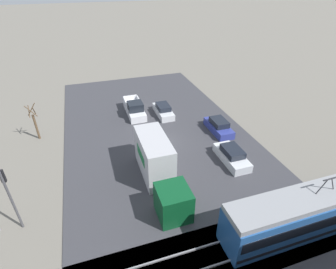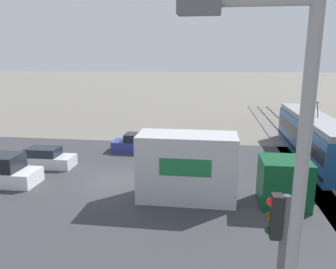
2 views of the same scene
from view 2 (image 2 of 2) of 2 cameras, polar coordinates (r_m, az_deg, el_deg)
The scene contains 8 objects.
ground_plane at distance 21.73m, azimuth -9.40°, elevation -8.17°, with size 320.00×320.00×0.00m, color slate.
road_surface at distance 21.72m, azimuth -9.41°, elevation -8.07°, with size 20.22×41.61×0.08m.
light_rail_tram at distance 28.45m, azimuth 23.90°, elevation -0.42°, with size 14.22×2.57×4.46m.
box_truck at distance 18.28m, azimuth 7.30°, elevation -6.25°, with size 2.41×9.22×3.75m.
sedan_car_0 at distance 25.89m, azimuth 6.16°, elevation -2.90°, with size 1.85×4.48×1.49m.
sedan_car_1 at distance 25.65m, azimuth -20.79°, elevation -3.95°, with size 1.73×4.40×1.41m.
sedan_car_2 at distance 27.94m, azimuth -5.11°, elevation -1.64°, with size 1.80×4.41×1.50m.
street_lamp_near_crossing at distance 5.71m, azimuth 19.08°, elevation -18.04°, with size 0.36×1.95×8.75m.
Camera 2 is at (19.27, 6.17, 7.92)m, focal length 35.00 mm.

